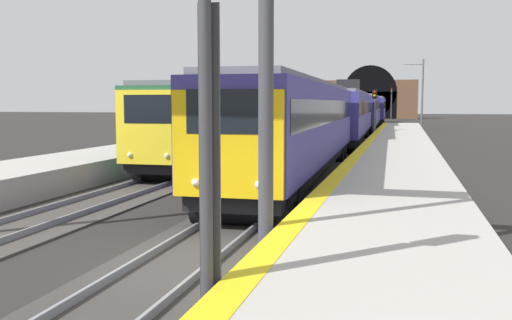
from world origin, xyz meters
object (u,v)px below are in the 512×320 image
Objects in this scene: train_main_approaching at (358,112)px; train_adjacent_platform at (295,113)px; catenary_mast_near at (274,98)px; catenary_mast_far at (422,94)px; railway_signal_mid at (374,111)px; railway_signal_far at (391,101)px; railway_signal_near at (206,85)px.

train_main_approaching reaches higher than train_adjacent_platform.
train_main_approaching is 11.51× the size of catenary_mast_near.
train_adjacent_platform is at bearing 150.34° from catenary_mast_far.
catenary_mast_far is at bearing -87.18° from catenary_mast_near.
railway_signal_mid is 62.58m from railway_signal_far.
train_adjacent_platform is at bearing -170.69° from railway_signal_near.
railway_signal_near is at bearing 176.04° from catenary_mast_far.
railway_signal_mid is 25.09m from catenary_mast_near.
catenary_mast_far is (0.87, -17.62, 0.46)m from catenary_mast_near.
railway_signal_mid is at bearing 0.00° from railway_signal_far.
train_adjacent_platform is 43.57m from railway_signal_near.
railway_signal_near is 103.44m from railway_signal_far.
train_main_approaching is at bearing -140.26° from catenary_mast_near.
railway_signal_far is at bearing 176.83° from train_main_approaching.
train_adjacent_platform is 7.35× the size of catenary_mast_far.
railway_signal_near reaches higher than train_main_approaching.
catenary_mast_near is (19.16, 6.22, 1.50)m from train_adjacent_platform.
catenary_mast_far reaches higher than railway_signal_mid.
railway_signal_near is 63.54m from catenary_mast_near.
railway_signal_far is (103.44, 0.00, 0.14)m from railway_signal_near.
railway_signal_mid is 0.71× the size of railway_signal_far.
train_main_approaching reaches higher than railway_signal_mid.
railway_signal_far reaches higher than train_adjacent_platform.
train_main_approaching is 7.52m from train_adjacent_platform.
railway_signal_mid is at bearing -180.00° from railway_signal_near.
railway_signal_near is at bearing 8.21° from train_adjacent_platform.
train_adjacent_platform is 60.88m from railway_signal_far.
catenary_mast_near reaches higher than railway_signal_near.
railway_signal_far is at bearing -180.00° from railway_signal_near.
catenary_mast_far is (14.57, -6.23, 1.91)m from train_main_approaching.
railway_signal_far is at bearing -17.80° from catenary_mast_near.
train_main_approaching is at bearing 156.85° from catenary_mast_far.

